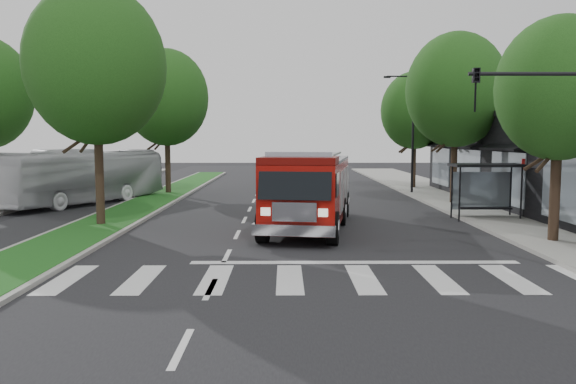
% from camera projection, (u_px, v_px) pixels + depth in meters
% --- Properties ---
extents(ground, '(140.00, 140.00, 0.00)m').
position_uv_depth(ground, '(227.00, 256.00, 18.07)').
color(ground, black).
rests_on(ground, ground).
extents(sidewalk_right, '(5.00, 80.00, 0.15)m').
position_uv_depth(sidewalk_right, '(497.00, 213.00, 28.10)').
color(sidewalk_right, gray).
rests_on(sidewalk_right, ground).
extents(median, '(3.00, 50.00, 0.15)m').
position_uv_depth(median, '(162.00, 196.00, 35.95)').
color(median, gray).
rests_on(median, ground).
extents(bus_shelter, '(3.20, 1.60, 2.61)m').
position_uv_depth(bus_shelter, '(485.00, 176.00, 26.06)').
color(bus_shelter, black).
rests_on(bus_shelter, ground).
extents(tree_right_near, '(4.40, 4.40, 8.05)m').
position_uv_depth(tree_right_near, '(560.00, 89.00, 19.61)').
color(tree_right_near, black).
rests_on(tree_right_near, ground).
extents(tree_right_mid, '(5.60, 5.60, 9.72)m').
position_uv_depth(tree_right_mid, '(456.00, 90.00, 31.47)').
color(tree_right_mid, black).
rests_on(tree_right_mid, ground).
extents(tree_right_far, '(5.00, 5.00, 8.73)m').
position_uv_depth(tree_right_far, '(415.00, 111.00, 41.48)').
color(tree_right_far, black).
rests_on(tree_right_far, ground).
extents(tree_median_near, '(5.80, 5.80, 10.16)m').
position_uv_depth(tree_median_near, '(96.00, 65.00, 23.36)').
color(tree_median_near, black).
rests_on(tree_median_near, ground).
extents(tree_median_far, '(5.60, 5.60, 9.72)m').
position_uv_depth(tree_median_far, '(166.00, 98.00, 37.33)').
color(tree_median_far, black).
rests_on(tree_median_far, ground).
extents(streetlight_right_far, '(2.11, 0.20, 8.00)m').
position_uv_depth(streetlight_right_far, '(411.00, 128.00, 37.62)').
color(streetlight_right_far, black).
rests_on(streetlight_right_far, ground).
extents(fire_engine, '(4.32, 9.84, 3.30)m').
position_uv_depth(fire_engine, '(310.00, 191.00, 23.61)').
color(fire_engine, '#580804').
rests_on(fire_engine, ground).
extents(city_bus, '(7.16, 11.46, 3.17)m').
position_uv_depth(city_bus, '(84.00, 176.00, 32.43)').
color(city_bus, silver).
rests_on(city_bus, ground).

